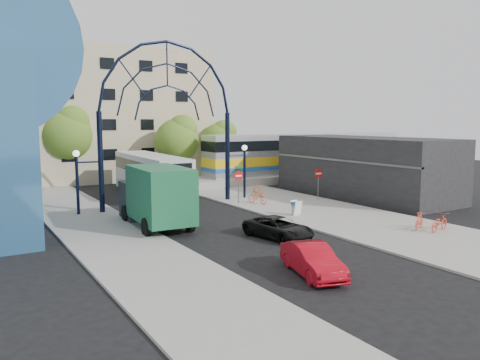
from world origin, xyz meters
TOP-DOWN VIEW (x-y plane):
  - ground at (0.00, 0.00)m, footprint 120.00×120.00m
  - sidewalk_east at (8.00, 4.00)m, footprint 8.00×56.00m
  - plaza_west at (-6.50, 6.00)m, footprint 5.00×50.00m
  - gateway_arch at (0.00, 14.00)m, footprint 13.64×0.44m
  - stop_sign at (4.80, 12.00)m, footprint 0.80×0.07m
  - do_not_enter_sign at (11.00, 10.00)m, footprint 0.76×0.07m
  - street_name_sign at (5.20, 12.60)m, footprint 0.70×0.70m
  - sandwich_board at (5.60, 5.98)m, footprint 0.55×0.61m
  - commercial_block_east at (16.00, 10.00)m, footprint 6.00×16.00m
  - apartment_block at (2.00, 34.97)m, footprint 20.00×12.10m
  - train_platform at (20.00, 22.00)m, footprint 32.00×5.00m
  - train_car at (20.00, 22.00)m, footprint 25.10×3.05m
  - tree_north_a at (6.12, 25.93)m, footprint 4.48×4.48m
  - tree_north_b at (-3.88, 29.93)m, footprint 5.12×5.12m
  - tree_north_c at (12.12, 27.93)m, footprint 4.16×4.16m
  - city_bus at (0.64, 19.42)m, footprint 3.52×12.92m
  - green_truck at (-3.37, 8.27)m, footprint 3.17×7.45m
  - black_suv at (1.24, 2.02)m, footprint 2.65×4.48m
  - red_sedan at (-1.22, -3.68)m, footprint 2.38×4.18m
  - bike_near_a at (5.94, 11.10)m, footprint 1.11×1.82m
  - bike_near_b at (7.85, 14.00)m, footprint 0.60×1.68m
  - bike_far_a at (9.75, -1.80)m, footprint 2.02×1.08m
  - bike_far_b at (9.13, -0.92)m, footprint 1.67×1.04m

SIDE VIEW (x-z plane):
  - ground at x=0.00m, z-range 0.00..0.00m
  - sidewalk_east at x=8.00m, z-range 0.00..0.12m
  - plaza_west at x=-6.50m, z-range 0.00..0.12m
  - train_platform at x=20.00m, z-range 0.00..0.80m
  - bike_near_a at x=5.94m, z-range 0.12..1.02m
  - black_suv at x=1.24m, z-range 0.00..1.17m
  - bike_far_b at x=9.13m, z-range 0.12..1.09m
  - bike_near_b at x=7.85m, z-range 0.12..1.11m
  - bike_far_a at x=9.75m, z-range 0.12..1.13m
  - red_sedan at x=-1.22m, z-range 0.00..1.30m
  - sandwich_board at x=5.60m, z-range 0.25..1.24m
  - city_bus at x=0.64m, z-range 0.08..3.59m
  - green_truck at x=-3.37m, z-range 0.00..3.69m
  - do_not_enter_sign at x=11.00m, z-range 0.74..3.22m
  - stop_sign at x=4.80m, z-range 0.74..3.24m
  - street_name_sign at x=5.20m, z-range 0.73..3.53m
  - commercial_block_east at x=16.00m, z-range 0.00..5.00m
  - train_car at x=20.00m, z-range 0.80..5.00m
  - tree_north_c at x=12.12m, z-range 1.03..7.53m
  - tree_north_a at x=6.12m, z-range 1.11..8.11m
  - tree_north_b at x=-3.88m, z-range 1.27..9.27m
  - apartment_block at x=2.00m, z-range 0.00..14.00m
  - gateway_arch at x=0.00m, z-range 2.51..14.61m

